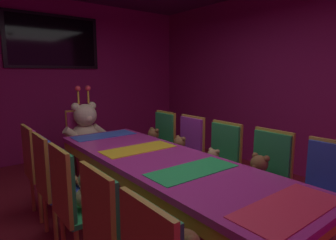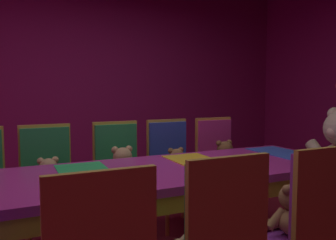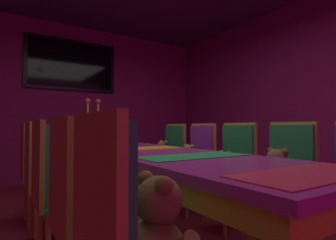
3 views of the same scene
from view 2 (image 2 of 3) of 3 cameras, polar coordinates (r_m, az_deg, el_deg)
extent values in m
cube|color=#8C1959|center=(4.77, -14.85, 6.39)|extent=(0.12, 6.40, 2.80)
cube|color=#B22D8C|center=(2.32, -2.92, -8.76)|extent=(0.90, 2.89, 0.05)
cube|color=gold|center=(2.34, -2.91, -10.55)|extent=(0.88, 2.83, 0.10)
cylinder|color=#4C3826|center=(2.89, 25.86, -14.10)|extent=(0.07, 0.07, 0.69)
cylinder|color=#4C3826|center=(3.40, 15.65, -10.94)|extent=(0.07, 0.07, 0.69)
cube|color=green|center=(2.20, -12.98, -8.91)|extent=(0.77, 0.32, 0.01)
cube|color=yellow|center=(2.49, 5.90, -7.16)|extent=(0.77, 0.32, 0.01)
cube|color=blue|center=(2.99, 19.56, -5.40)|extent=(0.77, 0.32, 0.01)
cylinder|color=gold|center=(3.13, -25.83, -15.28)|extent=(0.04, 0.04, 0.42)
cube|color=#268C4C|center=(2.92, -19.05, -11.77)|extent=(0.40, 0.40, 0.04)
cube|color=#268C4C|center=(3.03, -19.55, -5.91)|extent=(0.05, 0.38, 0.50)
cube|color=gold|center=(3.05, -19.59, -5.84)|extent=(0.03, 0.41, 0.55)
cylinder|color=gold|center=(2.86, -15.23, -16.88)|extent=(0.04, 0.04, 0.42)
cylinder|color=gold|center=(2.83, -21.93, -17.31)|extent=(0.04, 0.04, 0.42)
cylinder|color=gold|center=(3.16, -16.25, -14.79)|extent=(0.04, 0.04, 0.42)
cylinder|color=gold|center=(3.13, -22.26, -15.14)|extent=(0.04, 0.04, 0.42)
ellipsoid|color=tan|center=(2.89, -19.10, -9.89)|extent=(0.18, 0.18, 0.14)
sphere|color=tan|center=(2.84, -19.15, -7.44)|extent=(0.14, 0.14, 0.14)
sphere|color=tan|center=(2.80, -19.04, -7.87)|extent=(0.05, 0.05, 0.05)
sphere|color=tan|center=(2.85, -18.13, -6.27)|extent=(0.05, 0.05, 0.05)
sphere|color=tan|center=(2.84, -20.29, -6.37)|extent=(0.05, 0.05, 0.05)
cylinder|color=tan|center=(2.86, -17.23, -9.69)|extent=(0.05, 0.13, 0.12)
cylinder|color=tan|center=(2.84, -20.86, -9.88)|extent=(0.05, 0.13, 0.12)
cylinder|color=tan|center=(2.79, -17.84, -11.38)|extent=(0.06, 0.13, 0.06)
cylinder|color=tan|center=(2.79, -19.81, -11.49)|extent=(0.06, 0.13, 0.06)
cube|color=#268C4C|center=(3.05, -7.54, -10.80)|extent=(0.40, 0.40, 0.04)
cube|color=#268C4C|center=(3.16, -8.58, -5.24)|extent=(0.05, 0.38, 0.50)
cube|color=gold|center=(3.18, -8.69, -5.17)|extent=(0.03, 0.41, 0.55)
cylinder|color=gold|center=(3.03, -3.55, -15.46)|extent=(0.04, 0.04, 0.42)
cylinder|color=gold|center=(2.93, -9.61, -16.20)|extent=(0.04, 0.04, 0.42)
cylinder|color=gold|center=(3.31, -5.63, -13.67)|extent=(0.04, 0.04, 0.42)
cylinder|color=gold|center=(3.23, -11.17, -14.25)|extent=(0.04, 0.04, 0.42)
ellipsoid|color=tan|center=(3.02, -7.56, -8.78)|extent=(0.21, 0.21, 0.16)
sphere|color=tan|center=(2.97, -7.49, -6.08)|extent=(0.16, 0.16, 0.16)
sphere|color=tan|center=(2.92, -7.16, -6.52)|extent=(0.06, 0.06, 0.06)
sphere|color=tan|center=(3.00, -6.48, -4.78)|extent=(0.06, 0.06, 0.06)
sphere|color=tan|center=(2.96, -8.75, -4.93)|extent=(0.06, 0.06, 0.06)
cylinder|color=tan|center=(3.01, -5.44, -8.49)|extent=(0.06, 0.15, 0.14)
cylinder|color=tan|center=(2.95, -9.24, -8.81)|extent=(0.06, 0.15, 0.14)
cylinder|color=tan|center=(2.93, -5.72, -10.32)|extent=(0.07, 0.15, 0.07)
cylinder|color=tan|center=(2.90, -7.79, -10.52)|extent=(0.07, 0.15, 0.07)
cube|color=#2D47B2|center=(3.24, 1.28, -9.82)|extent=(0.40, 0.40, 0.04)
cube|color=#2D47B2|center=(3.34, -0.08, -4.62)|extent=(0.05, 0.38, 0.50)
cube|color=gold|center=(3.36, -0.23, -4.57)|extent=(0.03, 0.41, 0.55)
cylinder|color=gold|center=(3.24, 5.18, -14.06)|extent=(0.04, 0.04, 0.42)
cylinder|color=gold|center=(3.10, -0.12, -14.93)|extent=(0.04, 0.04, 0.42)
cylinder|color=gold|center=(3.51, 2.49, -12.56)|extent=(0.04, 0.04, 0.42)
cylinder|color=gold|center=(3.38, -2.46, -13.25)|extent=(0.04, 0.04, 0.42)
ellipsoid|color=olive|center=(3.22, 1.29, -8.15)|extent=(0.17, 0.17, 0.14)
sphere|color=olive|center=(3.18, 1.41, -6.00)|extent=(0.14, 0.14, 0.14)
sphere|color=#AE7747|center=(3.14, 1.80, -6.34)|extent=(0.05, 0.05, 0.05)
sphere|color=olive|center=(3.20, 2.13, -4.96)|extent=(0.05, 0.05, 0.05)
sphere|color=olive|center=(3.16, 0.44, -5.10)|extent=(0.05, 0.05, 0.05)
cylinder|color=olive|center=(3.22, 2.97, -7.88)|extent=(0.05, 0.12, 0.12)
cylinder|color=olive|center=(3.14, 0.14, -8.19)|extent=(0.05, 0.12, 0.12)
cylinder|color=olive|center=(3.15, 2.97, -9.32)|extent=(0.06, 0.13, 0.06)
cylinder|color=olive|center=(3.11, 1.45, -9.50)|extent=(0.06, 0.13, 0.06)
cube|color=#CC338C|center=(3.49, 9.18, -8.78)|extent=(0.40, 0.40, 0.04)
cube|color=#CC338C|center=(3.59, 7.62, -4.00)|extent=(0.05, 0.38, 0.50)
cube|color=gold|center=(3.61, 7.44, -3.96)|extent=(0.03, 0.41, 0.55)
cylinder|color=gold|center=(3.52, 12.83, -12.62)|extent=(0.04, 0.04, 0.42)
cylinder|color=gold|center=(3.34, 8.37, -13.51)|extent=(0.04, 0.04, 0.42)
cylinder|color=gold|center=(3.77, 9.79, -11.40)|extent=(0.04, 0.04, 0.42)
cylinder|color=gold|center=(3.60, 5.51, -12.12)|extent=(0.04, 0.04, 0.42)
ellipsoid|color=brown|center=(3.47, 9.20, -7.06)|extent=(0.20, 0.20, 0.16)
sphere|color=brown|center=(3.43, 9.40, -4.78)|extent=(0.16, 0.16, 0.16)
sphere|color=#99663C|center=(3.39, 9.91, -5.12)|extent=(0.06, 0.06, 0.06)
sphere|color=brown|center=(3.47, 10.06, -3.69)|extent=(0.06, 0.06, 0.06)
sphere|color=brown|center=(3.40, 8.42, -3.84)|extent=(0.06, 0.06, 0.06)
cylinder|color=brown|center=(3.49, 10.94, -6.76)|extent=(0.05, 0.14, 0.13)
cylinder|color=brown|center=(3.38, 8.20, -7.10)|extent=(0.05, 0.14, 0.13)
cylinder|color=brown|center=(3.41, 11.16, -8.23)|extent=(0.07, 0.15, 0.07)
cylinder|color=brown|center=(3.35, 9.69, -8.45)|extent=(0.07, 0.15, 0.07)
sphere|color=brown|center=(1.53, -12.85, -17.09)|extent=(0.16, 0.16, 0.16)
sphere|color=#99663C|center=(1.59, -13.28, -16.78)|extent=(0.06, 0.06, 0.06)
sphere|color=brown|center=(1.49, -15.10, -15.39)|extent=(0.06, 0.06, 0.06)
sphere|color=brown|center=(1.51, -10.44, -14.98)|extent=(0.06, 0.06, 0.06)
cube|color=#268C4C|center=(1.58, 9.46, -15.62)|extent=(0.05, 0.38, 0.50)
cube|color=gold|center=(1.57, 9.92, -15.85)|extent=(0.03, 0.41, 0.55)
sphere|color=tan|center=(1.76, 5.72, -15.63)|extent=(0.13, 0.13, 0.13)
sphere|color=tan|center=(1.80, 4.97, -15.49)|extent=(0.05, 0.05, 0.05)
sphere|color=tan|center=(1.71, 4.54, -14.53)|extent=(0.05, 0.05, 0.05)
sphere|color=tan|center=(1.76, 7.37, -14.02)|extent=(0.05, 0.05, 0.05)
cylinder|color=tan|center=(1.78, 3.00, -19.00)|extent=(0.04, 0.11, 0.11)
cylinder|color=tan|center=(1.85, 7.63, -18.01)|extent=(0.04, 0.11, 0.11)
cylinder|color=tan|center=(1.91, 5.37, -19.06)|extent=(0.06, 0.12, 0.06)
cube|color=purple|center=(2.15, 19.93, -17.97)|extent=(0.40, 0.40, 0.04)
cube|color=purple|center=(1.94, 24.01, -12.11)|extent=(0.05, 0.38, 0.50)
cube|color=gold|center=(1.93, 24.50, -12.24)|extent=(0.03, 0.41, 0.55)
ellipsoid|color=olive|center=(2.11, 20.01, -15.46)|extent=(0.18, 0.18, 0.15)
sphere|color=olive|center=(2.08, 19.80, -11.95)|extent=(0.15, 0.15, 0.15)
sphere|color=#AE7747|center=(2.12, 18.83, -11.93)|extent=(0.05, 0.05, 0.05)
sphere|color=olive|center=(2.02, 19.05, -10.84)|extent=(0.05, 0.05, 0.05)
sphere|color=olive|center=(2.09, 21.24, -10.33)|extent=(0.05, 0.05, 0.05)
cylinder|color=olive|center=(2.07, 17.42, -15.35)|extent=(0.05, 0.13, 0.12)
cylinder|color=olive|center=(2.19, 21.05, -14.31)|extent=(0.05, 0.13, 0.12)
cylinder|color=olive|center=(2.17, 16.74, -16.11)|extent=(0.06, 0.14, 0.06)
cylinder|color=olive|center=(2.24, 18.66, -15.56)|extent=(0.06, 0.14, 0.06)
cylinder|color=brown|center=(2.56, 25.64, -13.08)|extent=(0.07, 0.15, 0.07)
cylinder|color=gold|center=(3.56, 23.07, -12.69)|extent=(0.04, 0.04, 0.42)
sphere|color=#FDDCAD|center=(3.33, 25.69, -1.78)|extent=(0.12, 0.12, 0.12)
sphere|color=beige|center=(3.51, 25.75, 0.91)|extent=(0.12, 0.12, 0.12)
cylinder|color=beige|center=(3.54, 23.66, -5.17)|extent=(0.29, 0.11, 0.27)
cylinder|color=beige|center=(3.24, 25.58, -8.70)|extent=(0.30, 0.14, 0.14)
cylinder|color=beige|center=(3.37, 22.76, -8.06)|extent=(0.30, 0.14, 0.14)
camera|label=1|loc=(3.78, -43.29, 7.39)|focal=30.16mm
camera|label=3|loc=(3.41, -42.53, -1.82)|focal=29.02mm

